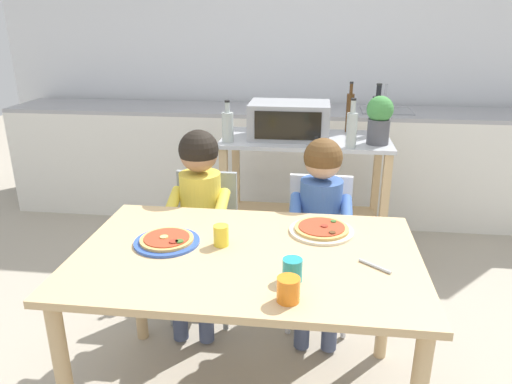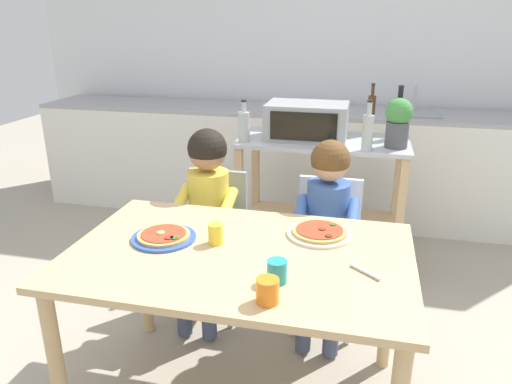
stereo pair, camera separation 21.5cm
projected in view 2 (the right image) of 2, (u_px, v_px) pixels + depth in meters
ground_plane at (282, 282)px, 3.15m from camera, size 10.52×10.52×0.00m
back_wall_tiled at (318, 52)px, 4.18m from camera, size 5.21×0.14×2.70m
kitchen_counter at (309, 163)px, 4.11m from camera, size 4.68×0.60×1.12m
kitchen_island_cart at (321, 182)px, 3.22m from camera, size 1.10×0.55×0.89m
toaster_oven at (307, 121)px, 3.09m from camera, size 0.51×0.35×0.23m
bottle_tall_green_wine at (371, 114)px, 3.21m from camera, size 0.05×0.05×0.34m
bottle_slim_sauce at (398, 117)px, 3.10m from camera, size 0.07×0.07×0.34m
bottle_clear_vinegar at (368, 131)px, 2.81m from camera, size 0.06×0.06×0.30m
bottle_squat_spirits at (244, 126)px, 3.02m from camera, size 0.07×0.07×0.26m
potted_herb_plant at (398, 121)px, 2.87m from camera, size 0.16×0.16×0.30m
dining_table at (239, 273)px, 1.96m from camera, size 1.38×0.88×0.75m
dining_chair_left at (214, 232)px, 2.74m from camera, size 0.36×0.36×0.81m
dining_chair_right at (327, 242)px, 2.61m from camera, size 0.36×0.36×0.81m
child_in_yellow_shirt at (206, 202)px, 2.56m from camera, size 0.32×0.42×1.07m
child_in_blue_striped_shirt at (326, 216)px, 2.43m from camera, size 0.32×0.42×1.05m
pizza_plate_blue_rimmed at (164, 236)px, 2.04m from camera, size 0.27×0.27×0.03m
pizza_plate_cream at (320, 232)px, 2.07m from camera, size 0.28×0.28×0.03m
drinking_cup_orange at (267, 291)px, 1.58m from camera, size 0.08×0.08×0.09m
drinking_cup_yellow at (216, 234)px, 1.99m from camera, size 0.06×0.06×0.09m
drinking_cup_teal at (277, 271)px, 1.70m from camera, size 0.07×0.07×0.08m
serving_spoon at (365, 272)px, 1.76m from camera, size 0.12×0.10×0.01m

